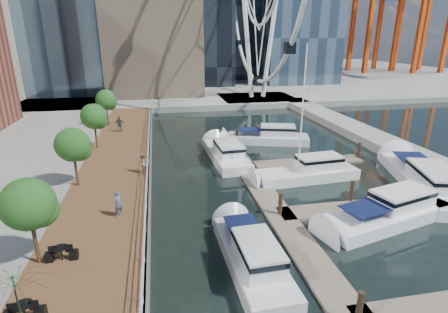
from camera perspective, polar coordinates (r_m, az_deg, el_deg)
ground at (r=18.13m, az=8.51°, el=-22.53°), size 520.00×520.00×0.00m
boardwalk at (r=30.24m, az=-17.76°, el=-4.25°), size 6.00×60.00×1.00m
seawall at (r=29.98m, az=-12.06°, el=-3.93°), size 0.25×60.00×1.00m
land_far at (r=115.37m, az=-8.61°, el=13.07°), size 200.00×114.00×1.00m
breakwater at (r=42.70m, az=25.44°, el=1.53°), size 4.00×60.00×1.00m
pier at (r=68.38m, az=5.43°, el=9.24°), size 14.00×12.00×1.00m
railing at (r=29.61m, az=-12.39°, el=-2.11°), size 0.10×60.00×1.05m
floating_docks at (r=28.51m, az=17.25°, el=-5.65°), size 16.00×34.00×2.60m
port_cranes at (r=130.70m, az=24.60°, el=20.92°), size 40.00×52.00×38.00m
street_trees at (r=28.51m, az=-23.51°, el=1.76°), size 2.60×42.60×4.60m
yacht_foreground at (r=26.62m, az=24.97°, el=-9.65°), size 11.19×5.53×2.15m
pedestrian_near at (r=23.46m, az=-16.85°, el=-7.36°), size 0.75×0.74×1.75m
pedestrian_mid at (r=30.17m, az=-13.17°, el=-1.10°), size 1.00×1.05×1.71m
pedestrian_far at (r=44.28m, az=-16.66°, el=5.12°), size 1.13×0.50×1.91m
moored_yachts at (r=30.57m, az=15.15°, el=-4.75°), size 22.38×39.29×11.50m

